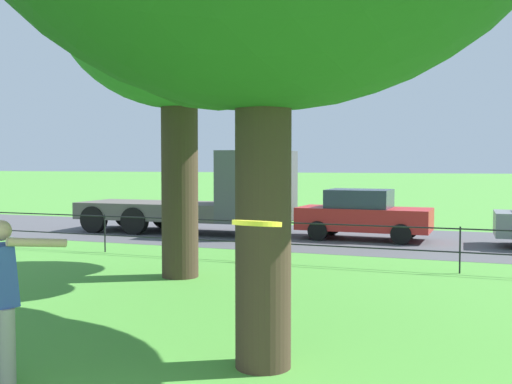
% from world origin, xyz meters
% --- Properties ---
extents(street_strip, '(80.00, 6.74, 0.01)m').
position_xyz_m(street_strip, '(0.00, 15.72, 0.00)').
color(street_strip, '#4C4C51').
rests_on(street_strip, ground).
extents(park_fence, '(39.98, 0.04, 1.00)m').
position_xyz_m(park_fence, '(-0.00, 10.72, 0.67)').
color(park_fence, black).
rests_on(park_fence, ground).
extents(tree_large_lawn, '(5.16, 5.51, 7.64)m').
position_xyz_m(tree_large_lawn, '(-2.97, 8.56, 5.37)').
color(tree_large_lawn, '#423023').
rests_on(tree_large_lawn, ground).
extents(person_thrower, '(0.77, 0.66, 1.74)m').
position_xyz_m(person_thrower, '(-2.11, 2.29, 0.94)').
color(person_thrower, gray).
rests_on(person_thrower, ground).
extents(frisbee, '(0.32, 0.32, 0.05)m').
position_xyz_m(frisbee, '(1.47, 0.34, 2.01)').
color(frisbee, yellow).
extents(flatbed_truck_left, '(7.36, 2.61, 2.75)m').
position_xyz_m(flatbed_truck_left, '(-5.64, 15.55, 1.22)').
color(flatbed_truck_left, '#4C4C51').
rests_on(flatbed_truck_left, ground).
extents(car_red_far_right, '(4.04, 1.89, 1.54)m').
position_xyz_m(car_red_far_right, '(-0.76, 15.76, 0.78)').
color(car_red_far_right, red).
rests_on(car_red_far_right, ground).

